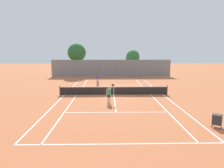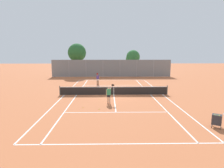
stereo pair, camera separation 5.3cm
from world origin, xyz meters
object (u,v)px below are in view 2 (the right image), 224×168
loose_tennis_ball_5 (142,83)px  tree_behind_left (77,53)px  loose_tennis_ball_4 (97,91)px  tennis_net (114,91)px  player_near_side (109,94)px  loose_tennis_ball_3 (100,99)px  ball_cart (217,120)px  tree_behind_right (132,57)px  loose_tennis_ball_0 (83,108)px  loose_tennis_ball_1 (99,109)px  player_far_left (98,78)px  loose_tennis_ball_2 (113,95)px

loose_tennis_ball_5 → tree_behind_left: 15.53m
loose_tennis_ball_4 → tree_behind_left: bearing=106.7°
tennis_net → player_near_side: size_ratio=6.76×
player_near_side → loose_tennis_ball_3: 1.96m
ball_cart → player_near_side: size_ratio=0.54×
loose_tennis_ball_4 → player_near_side: bearing=-75.2°
loose_tennis_ball_4 → tree_behind_right: tree_behind_right is taller
loose_tennis_ball_0 → loose_tennis_ball_4: (0.75, 7.02, 0.00)m
tennis_net → loose_tennis_ball_1: (-1.38, -5.59, -0.48)m
player_far_left → loose_tennis_ball_0: (-0.64, -12.21, -0.89)m
tennis_net → loose_tennis_ball_3: 2.65m
player_near_side → tree_behind_right: 23.11m
player_near_side → tennis_net: bearing=81.4°
loose_tennis_ball_3 → loose_tennis_ball_1: bearing=-88.6°
loose_tennis_ball_3 → tennis_net: bearing=55.9°
player_near_side → loose_tennis_ball_1: 2.29m
tennis_net → loose_tennis_ball_2: tennis_net is taller
player_near_side → loose_tennis_ball_5: 12.74m
loose_tennis_ball_1 → ball_cart: bearing=-28.6°
player_near_side → player_far_left: size_ratio=1.00×
loose_tennis_ball_3 → loose_tennis_ball_5: size_ratio=1.00×
tennis_net → ball_cart: bearing=-57.4°
tennis_net → tree_behind_right: (4.29, 18.79, 3.14)m
loose_tennis_ball_1 → tree_behind_left: size_ratio=0.01×
player_far_left → loose_tennis_ball_1: (0.76, -12.70, -0.89)m
tennis_net → tree_behind_right: bearing=77.1°
tennis_net → loose_tennis_ball_0: (-2.78, -5.10, -0.48)m
loose_tennis_ball_1 → loose_tennis_ball_5: same height
loose_tennis_ball_0 → player_near_side: bearing=33.2°
loose_tennis_ball_5 → loose_tennis_ball_3: bearing=-120.2°
tennis_net → ball_cart: 11.56m
ball_cart → loose_tennis_ball_3: ball_cart is taller
tennis_net → loose_tennis_ball_5: size_ratio=181.82×
ball_cart → loose_tennis_ball_2: 11.56m
ball_cart → loose_tennis_ball_4: bearing=125.3°
loose_tennis_ball_3 → loose_tennis_ball_5: same height
tree_behind_left → player_far_left: bearing=-66.5°
ball_cart → tree_behind_left: (-13.01, 27.50, 3.98)m
tennis_net → tree_behind_left: 19.42m
tennis_net → loose_tennis_ball_0: tennis_net is taller
tennis_net → loose_tennis_ball_5: (4.47, 8.03, -0.48)m
ball_cart → loose_tennis_ball_0: size_ratio=14.58×
loose_tennis_ball_0 → loose_tennis_ball_5: size_ratio=1.00×
loose_tennis_ball_1 → loose_tennis_ball_5: (5.85, 13.62, 0.00)m
ball_cart → player_near_side: player_near_side is taller
ball_cart → loose_tennis_ball_5: ball_cart is taller
loose_tennis_ball_3 → tree_behind_left: (-5.31, 19.92, 4.48)m
loose_tennis_ball_1 → tree_behind_right: 25.29m
loose_tennis_ball_3 → tree_behind_right: size_ratio=0.01×
player_near_side → loose_tennis_ball_4: player_near_side is taller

